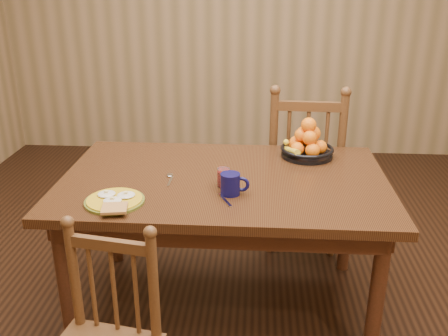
# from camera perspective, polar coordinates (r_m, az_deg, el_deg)

# --- Properties ---
(room) EXTENTS (4.52, 5.02, 2.72)m
(room) POSITION_cam_1_polar(r_m,az_deg,el_deg) (2.29, 0.00, 12.86)
(room) COLOR black
(room) RESTS_ON ground
(dining_table) EXTENTS (1.60, 1.00, 0.75)m
(dining_table) POSITION_cam_1_polar(r_m,az_deg,el_deg) (2.49, 0.00, -2.88)
(dining_table) COLOR black
(dining_table) RESTS_ON ground
(chair_far) EXTENTS (0.50, 0.48, 1.07)m
(chair_far) POSITION_cam_1_polar(r_m,az_deg,el_deg) (3.21, 9.07, -0.24)
(chair_far) COLOR #462A15
(chair_far) RESTS_ON ground
(breakfast_plate) EXTENTS (0.26, 0.30, 0.04)m
(breakfast_plate) POSITION_cam_1_polar(r_m,az_deg,el_deg) (2.24, -12.39, -3.64)
(breakfast_plate) COLOR #59601E
(breakfast_plate) RESTS_ON dining_table
(fork) EXTENTS (0.07, 0.18, 0.00)m
(fork) POSITION_cam_1_polar(r_m,az_deg,el_deg) (2.24, 0.23, -3.36)
(fork) COLOR silver
(fork) RESTS_ON dining_table
(spoon) EXTENTS (0.04, 0.16, 0.01)m
(spoon) POSITION_cam_1_polar(r_m,az_deg,el_deg) (2.47, -6.20, -1.03)
(spoon) COLOR silver
(spoon) RESTS_ON dining_table
(coffee_mug) EXTENTS (0.13, 0.09, 0.10)m
(coffee_mug) POSITION_cam_1_polar(r_m,az_deg,el_deg) (2.26, 0.84, -1.82)
(coffee_mug) COLOR #0B0A38
(coffee_mug) RESTS_ON dining_table
(juice_glass) EXTENTS (0.06, 0.06, 0.09)m
(juice_glass) POSITION_cam_1_polar(r_m,az_deg,el_deg) (2.34, -0.04, -1.15)
(juice_glass) COLOR silver
(juice_glass) RESTS_ON dining_table
(fruit_bowl) EXTENTS (0.29, 0.29, 0.22)m
(fruit_bowl) POSITION_cam_1_polar(r_m,az_deg,el_deg) (2.75, 9.44, 2.65)
(fruit_bowl) COLOR black
(fruit_bowl) RESTS_ON dining_table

